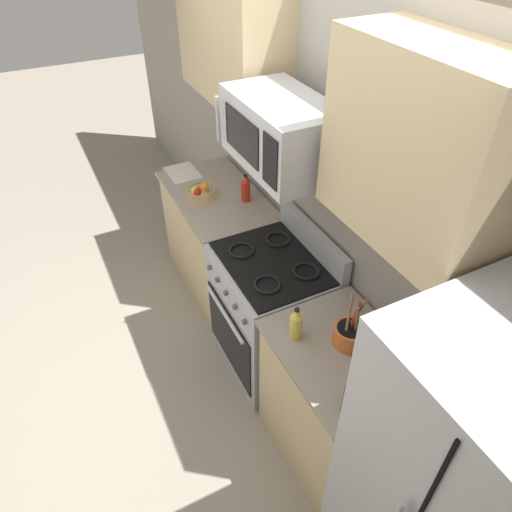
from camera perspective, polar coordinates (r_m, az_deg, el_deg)
The scene contains 15 objects.
ground_plane at distance 3.48m, azimuth -9.21°, elevation -15.92°, with size 16.00×16.00×0.00m, color gray.
wall_back at distance 2.93m, azimuth 9.05°, elevation 7.18°, with size 8.00×0.10×2.60m, color #9E998E.
counter_left at distance 3.93m, azimuth -4.54°, elevation 1.90°, with size 1.09×0.64×0.91m.
range_oven at distance 3.28m, azimuth 1.91°, elevation -6.74°, with size 0.76×0.68×1.09m.
counter_right at distance 2.88m, azimuth 9.72°, elevation -17.19°, with size 0.82×0.64×0.91m.
microwave at distance 2.52m, azimuth 3.14°, elevation 14.70°, with size 0.70×0.44×0.36m.
upper_cabinets_left at distance 3.30m, azimuth -3.07°, elevation 24.87°, with size 1.08×0.34×0.78m.
upper_cabinets_right at distance 1.93m, azimuth 19.16°, elevation 12.06°, with size 0.81×0.34×0.78m.
utensil_crock at distance 2.52m, azimuth 11.38°, elevation -9.29°, with size 0.18×0.18×0.32m.
fruit_basket at distance 3.62m, azimuth -6.71°, elevation 7.72°, with size 0.23×0.23×0.10m.
cutting_board at distance 3.97m, azimuth -8.87°, elevation 9.93°, with size 0.31×0.24×0.02m, color silver.
bottle_hot_sauce at distance 3.53m, azimuth -1.27°, elevation 8.18°, with size 0.07×0.07×0.22m.
bottle_oil at distance 2.48m, azimuth 4.88°, elevation -8.25°, with size 0.07×0.07×0.21m.
bottle_soy at distance 2.21m, azimuth 11.39°, elevation -16.59°, with size 0.07×0.07×0.25m.
prep_bowl at distance 2.46m, azimuth 18.47°, elevation -13.75°, with size 0.15×0.15×0.06m.
Camera 1 is at (1.99, -0.40, 2.83)m, focal length 32.91 mm.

